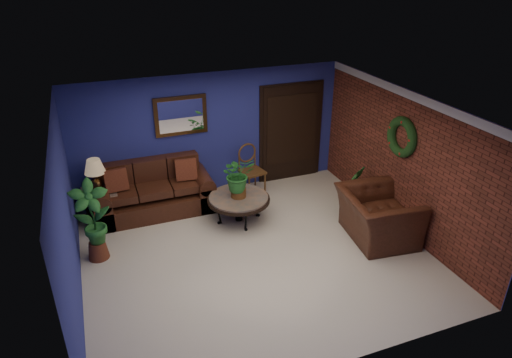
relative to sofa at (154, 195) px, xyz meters
name	(u,v)px	position (x,y,z in m)	size (l,w,h in m)	color
floor	(256,254)	(1.32, -2.08, -0.33)	(5.50, 5.50, 0.00)	beige
wall_back	(211,134)	(1.32, 0.42, 0.92)	(5.50, 0.04, 2.50)	navy
wall_left	(67,221)	(-1.43, -2.08, 0.92)	(0.04, 5.00, 2.50)	navy
wall_right_brick	(403,162)	(4.07, -2.08, 0.92)	(0.04, 5.00, 2.50)	maroon
ceiling	(256,110)	(1.32, -2.08, 2.17)	(5.50, 5.00, 0.02)	white
crown_molding	(412,96)	(4.04, -2.08, 2.10)	(0.03, 5.00, 0.14)	white
wall_mirror	(181,116)	(0.72, 0.38, 1.39)	(1.02, 0.06, 0.77)	#472C14
closet_door	(291,133)	(3.07, 0.39, 0.72)	(1.44, 0.06, 2.18)	black
wreath	(402,137)	(4.01, -2.03, 1.37)	(0.72, 0.72, 0.16)	black
sofa	(154,195)	(0.00, 0.00, 0.00)	(2.23, 0.96, 1.00)	#451F13
coffee_table	(239,199)	(1.41, -0.95, 0.11)	(1.16, 1.16, 0.50)	#524D48
end_table	(100,198)	(-0.98, -0.03, 0.13)	(0.66, 0.66, 0.60)	#524D48
table_lamp	(95,172)	(-0.98, -0.03, 0.67)	(0.37, 0.37, 0.62)	#472C14
side_chair	(250,166)	(2.01, 0.04, 0.26)	(0.53, 0.53, 1.05)	brown
armchair	(377,216)	(3.47, -2.36, 0.10)	(1.31, 1.15, 0.85)	#451F13
coffee_plant	(238,175)	(1.41, -0.95, 0.60)	(0.60, 0.52, 0.79)	brown
floor_plant	(354,185)	(3.67, -1.27, 0.14)	(0.42, 0.35, 0.89)	brown
tall_plant	(92,219)	(-1.13, -1.26, 0.42)	(0.60, 0.41, 1.39)	brown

